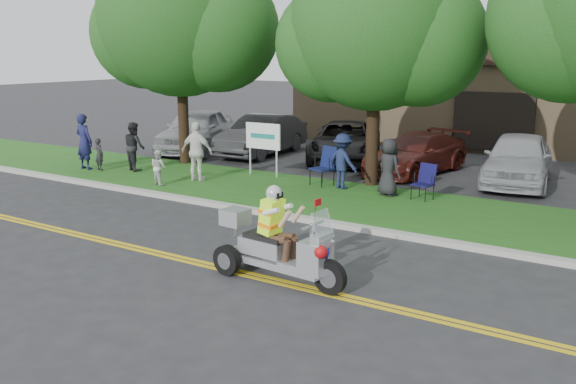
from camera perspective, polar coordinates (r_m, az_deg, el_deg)
The scene contains 24 objects.
ground at distance 12.39m, azimuth -8.52°, elevation -5.55°, with size 120.00×120.00×0.00m, color #28282B.
centerline_near at distance 11.98m, azimuth -10.33°, elevation -6.24°, with size 60.00×0.10×0.01m, color gold.
centerline_far at distance 12.09m, azimuth -9.82°, elevation -6.04°, with size 60.00×0.10×0.01m, color gold.
curb at distance 14.71m, azimuth -0.79°, elevation -2.16°, with size 60.00×0.25×0.12m, color #A8A89E.
grass_verge at distance 16.50m, azimuth 3.27°, elevation -0.51°, with size 60.00×4.00×0.10m, color #235015.
commercial_building at distance 28.48m, azimuth 20.71°, elevation 8.39°, with size 18.00×8.20×4.00m.
tree_left at distance 21.30m, azimuth -9.92°, elevation 15.38°, with size 6.62×5.40×7.78m.
tree_mid at distance 17.62m, azimuth 8.40°, elevation 14.60°, with size 5.88×4.80×7.05m.
business_sign at distance 18.94m, azimuth -2.34°, elevation 4.97°, with size 1.25×0.06×1.75m.
trike_scooter at distance 10.64m, azimuth -1.14°, elevation -5.19°, with size 2.59×0.90×1.69m.
lawn_chair_a at distance 17.72m, azimuth 3.52°, elevation 2.68°, with size 0.76×0.78×1.12m.
lawn_chair_b at distance 16.39m, azimuth 12.72°, elevation 1.16°, with size 0.59×0.60×0.94m.
spectator_adult_left at distance 21.13m, azimuth -18.53°, elevation 4.49°, with size 0.66×0.44×1.82m, color #191B46.
spectator_adult_mid at distance 20.49m, azimuth -14.18°, elevation 4.17°, with size 0.77×0.60×1.58m, color black.
spectator_adult_right at distance 18.45m, azimuth -8.52°, elevation 3.78°, with size 1.04×0.43×1.77m, color white.
spectator_chair_a at distance 17.26m, azimuth 5.16°, elevation 2.89°, with size 1.01×0.58×1.57m, color #192146.
spectator_chair_b at distance 16.56m, azimuth 9.42°, elevation 2.31°, with size 0.76×0.49×1.55m, color black.
child_left at distance 20.83m, azimuth -17.25°, elevation 3.39°, with size 0.38×0.25×1.05m, color black.
child_right at distance 18.13m, azimuth -12.01°, elevation 2.29°, with size 0.50×0.39×1.03m, color silver.
parked_car_far_left at distance 24.58m, azimuth -8.57°, elevation 5.75°, with size 2.01×4.99×1.70m, color #9C9DA2.
parked_car_left at distance 23.49m, azimuth -2.46°, elevation 5.33°, with size 1.61×4.63×1.52m, color #2F2F31.
parked_car_mid at distance 22.23m, azimuth 5.38°, elevation 4.71°, with size 2.36×5.11×1.42m, color black.
parked_car_right at distance 20.37m, azimuth 11.87°, elevation 3.55°, with size 1.82×4.48×1.30m, color #4B1711.
parked_car_far_right at distance 19.48m, azimuth 20.72°, elevation 2.93°, with size 1.83×4.56×1.55m, color #A1A2A8.
Camera 1 is at (7.72, -8.86, 3.93)m, focal length 38.00 mm.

